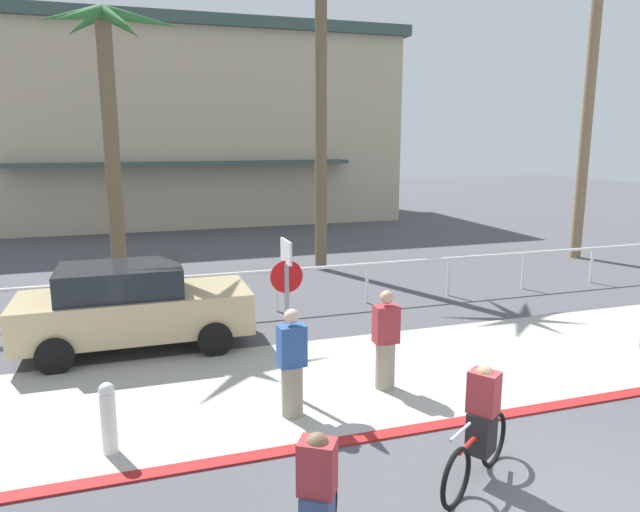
{
  "coord_description": "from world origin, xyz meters",
  "views": [
    {
      "loc": [
        -4.37,
        -4.72,
        4.11
      ],
      "look_at": [
        -0.89,
        6.0,
        1.82
      ],
      "focal_mm": 32.93,
      "sensor_mm": 36.0,
      "label": 1
    }
  ],
  "objects": [
    {
      "name": "ground_plane",
      "position": [
        0.0,
        10.0,
        0.0
      ],
      "size": [
        80.0,
        80.0,
        0.0
      ],
      "primitive_type": "plane",
      "color": "#4C4C51"
    },
    {
      "name": "sidewalk_strip",
      "position": [
        0.0,
        4.2,
        0.01
      ],
      "size": [
        44.0,
        4.0,
        0.02
      ],
      "primitive_type": "cube",
      "color": "#ADAAA0",
      "rests_on": "ground"
    },
    {
      "name": "curb_paint",
      "position": [
        0.0,
        2.2,
        0.01
      ],
      "size": [
        44.0,
        0.24,
        0.03
      ],
      "primitive_type": "cube",
      "color": "maroon",
      "rests_on": "ground"
    },
    {
      "name": "building_backdrop",
      "position": [
        -2.01,
        26.35,
        4.67
      ],
      "size": [
        21.57,
        10.12,
        9.31
      ],
      "color": "#BCAD8E",
      "rests_on": "ground"
    },
    {
      "name": "rail_fence",
      "position": [
        0.0,
        8.5,
        0.84
      ],
      "size": [
        20.98,
        0.08,
        1.04
      ],
      "color": "white",
      "rests_on": "ground"
    },
    {
      "name": "stop_sign_bike_lane",
      "position": [
        -2.12,
        3.9,
        1.68
      ],
      "size": [
        0.52,
        0.56,
        2.56
      ],
      "color": "gray",
      "rests_on": "ground"
    },
    {
      "name": "bollard_1",
      "position": [
        -4.81,
        2.88,
        0.52
      ],
      "size": [
        0.2,
        0.2,
        1.0
      ],
      "color": "white",
      "rests_on": "ground"
    },
    {
      "name": "palm_tree_1",
      "position": [
        -4.7,
        10.15,
        5.16
      ],
      "size": [
        3.13,
        3.23,
        7.05
      ],
      "color": "brown",
      "rests_on": "ground"
    },
    {
      "name": "palm_tree_2",
      "position": [
        1.29,
        12.6,
        6.81
      ],
      "size": [
        3.44,
        3.33,
        9.0
      ],
      "color": "brown",
      "rests_on": "ground"
    },
    {
      "name": "palm_tree_3",
      "position": [
        10.27,
        11.65,
        7.11
      ],
      "size": [
        3.05,
        2.97,
        9.7
      ],
      "color": "#846B4C",
      "rests_on": "ground"
    },
    {
      "name": "car_tan_1",
      "position": [
        -4.45,
        6.93,
        0.87
      ],
      "size": [
        4.4,
        2.02,
        1.69
      ],
      "color": "tan",
      "rests_on": "ground"
    },
    {
      "name": "cyclist_red_0",
      "position": [
        -0.54,
        0.85,
        0.69
      ],
      "size": [
        1.54,
        1.07,
        1.5
      ],
      "color": "black",
      "rests_on": "ground"
    },
    {
      "name": "cyclist_yellow_1",
      "position": [
        -2.9,
        -0.09,
        0.69
      ],
      "size": [
        1.02,
        1.58,
        1.5
      ],
      "color": "black",
      "rests_on": "ground"
    },
    {
      "name": "pedestrian_0",
      "position": [
        -2.24,
        3.17,
        0.77
      ],
      "size": [
        0.42,
        0.34,
        1.67
      ],
      "color": "gray",
      "rests_on": "ground"
    },
    {
      "name": "pedestrian_1",
      "position": [
        -0.52,
        3.64,
        0.78
      ],
      "size": [
        0.41,
        0.33,
        1.69
      ],
      "color": "gray",
      "rests_on": "ground"
    }
  ]
}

